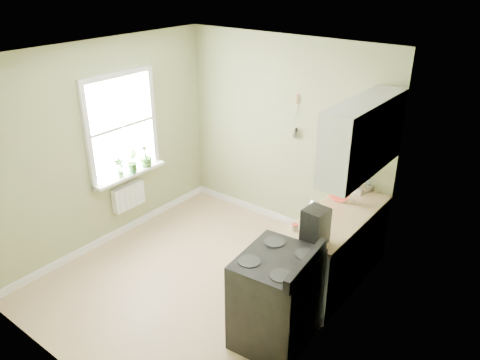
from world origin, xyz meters
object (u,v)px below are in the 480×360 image
Objects in this scene: stove at (276,299)px; stand_mixer at (364,179)px; coffee_maker at (315,227)px; kettle at (314,207)px.

stand_mixer is (-0.03, 1.99, 0.57)m from stove.
stove is 2.87× the size of coffee_maker.
kettle is 0.61m from coffee_maker.
stove is 6.15× the size of kettle.
coffee_maker is (0.31, -0.52, 0.09)m from kettle.
stove is at bearing -89.02° from stand_mixer.
stand_mixer is 2.03× the size of kettle.
stand_mixer is at bearing 90.98° from stove.
stove is at bearing -77.97° from kettle.
kettle is 0.47× the size of coffee_maker.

